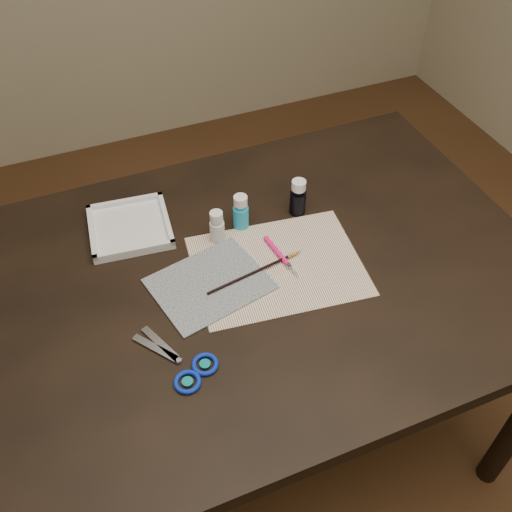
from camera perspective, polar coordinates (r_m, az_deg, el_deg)
name	(u,v)px	position (r m, az deg, el deg)	size (l,w,h in m)	color
ground	(256,432)	(1.90, 0.00, -17.22)	(3.50, 3.50, 0.02)	#422614
table	(256,365)	(1.57, 0.00, -10.86)	(1.30, 0.90, 0.75)	black
paper	(277,266)	(1.29, 2.16, -0.96)	(0.37, 0.29, 0.00)	white
canvas	(210,284)	(1.25, -4.65, -2.78)	(0.24, 0.19, 0.00)	black
paint_bottle_white	(217,226)	(1.32, -3.92, 2.97)	(0.03, 0.03, 0.08)	silver
paint_bottle_cyan	(241,212)	(1.35, -1.53, 4.45)	(0.04, 0.04, 0.09)	#1F9FD1
paint_bottle_navy	(298,197)	(1.39, 4.22, 5.91)	(0.04, 0.04, 0.10)	black
paintbrush	(257,271)	(1.26, 0.07, -1.51)	(0.25, 0.01, 0.01)	black
craft_knife	(282,257)	(1.30, 2.59, -0.11)	(0.15, 0.01, 0.01)	#FF177A
scissors	(170,358)	(1.14, -8.65, -10.08)	(0.20, 0.10, 0.01)	silver
palette_tray	(130,226)	(1.39, -12.51, 2.90)	(0.19, 0.19, 0.02)	white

